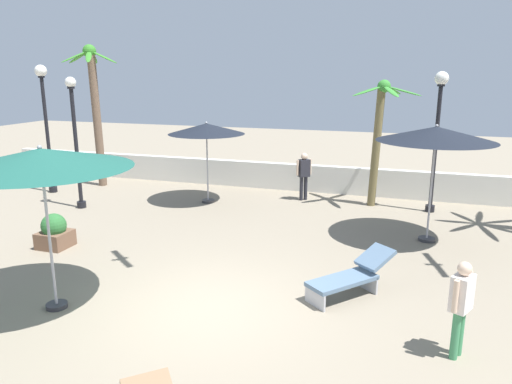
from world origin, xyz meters
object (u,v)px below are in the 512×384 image
Objects in this scene: palm_tree_2 at (95,101)px; patio_umbrella_1 at (41,159)px; lounge_chair_1 at (351,275)px; planter at (54,232)px; patio_umbrella_2 at (206,129)px; lamp_post_2 at (438,123)px; guest_0 at (304,172)px; guest_2 at (461,301)px; lamp_post_1 at (75,135)px; patio_umbrella_0 at (436,135)px; lamp_post_0 at (45,112)px; palm_tree_1 at (379,127)px.

patio_umbrella_1 is at bearing -59.15° from palm_tree_2.
lounge_chair_1 is 2.08× the size of planter.
lamp_post_2 is at bearing 8.84° from patio_umbrella_2.
guest_0 is at bearing 52.55° from planter.
palm_tree_2 is at bearing 116.17° from planter.
lamp_post_1 is at bearing 154.02° from guest_2.
patio_umbrella_0 is 12.71m from lamp_post_0.
palm_tree_2 reaches higher than guest_2.
planter is (-7.14, -6.31, -2.15)m from palm_tree_1.
patio_umbrella_1 is 7.06m from guest_2.
palm_tree_2 reaches higher than lounge_chair_1.
patio_umbrella_2 is at bearing -166.43° from palm_tree_1.
palm_tree_2 is 1.27× the size of lamp_post_1.
patio_umbrella_0 is 1.67× the size of lounge_chair_1.
guest_2 is (11.96, -8.08, -2.25)m from palm_tree_2.
patio_umbrella_2 is 0.66× the size of lamp_post_1.
lamp_post_2 reaches higher than lounge_chair_1.
lamp_post_0 is (-6.15, 7.17, 0.10)m from patio_umbrella_1.
patio_umbrella_1 is 7.62m from patio_umbrella_2.
lamp_post_1 reaches higher than patio_umbrella_0.
patio_umbrella_0 is 7.02m from patio_umbrella_2.
palm_tree_1 is at bearing 41.45° from planter.
lamp_post_2 is (11.81, 0.04, -0.45)m from palm_tree_2.
lamp_post_0 reaches higher than lamp_post_2.
patio_umbrella_0 reaches higher than planter.
palm_tree_1 is 0.77× the size of palm_tree_2.
patio_umbrella_0 is 1.85× the size of guest_0.
guest_2 is (6.80, 0.57, -1.83)m from patio_umbrella_1.
palm_tree_2 is 2.90× the size of lounge_chair_1.
lamp_post_1 is at bearing -65.65° from palm_tree_2.
patio_umbrella_0 is 5.19m from guest_0.
guest_0 is at bearing 1.49° from palm_tree_2.
lamp_post_0 reaches higher than lamp_post_1.
lamp_post_1 is 7.31m from guest_0.
palm_tree_1 is at bearing 8.76° from lamp_post_0.
patio_umbrella_0 is at bearing -5.90° from lamp_post_0.
guest_0 is (-4.01, 0.16, -1.75)m from lamp_post_2.
lamp_post_0 is at bearing 174.10° from patio_umbrella_0.
patio_umbrella_2 is at bearing 135.25° from guest_2.
patio_umbrella_0 is 3.39m from palm_tree_1.
palm_tree_2 is at bearing 167.94° from patio_umbrella_2.
patio_umbrella_1 is 5.96m from lounge_chair_1.
planter is (-7.21, 0.40, -0.02)m from lounge_chair_1.
patio_umbrella_1 reaches higher than planter.
patio_umbrella_1 is 0.60× the size of palm_tree_2.
guest_0 is (2.63, 8.85, -1.79)m from patio_umbrella_1.
lamp_post_2 is at bearing 0.20° from palm_tree_2.
lamp_post_2 is (12.78, 1.52, -0.14)m from lamp_post_0.
palm_tree_1 is at bearing 90.64° from lounge_chair_1.
lounge_chair_1 is (8.89, -3.59, -1.89)m from lamp_post_1.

